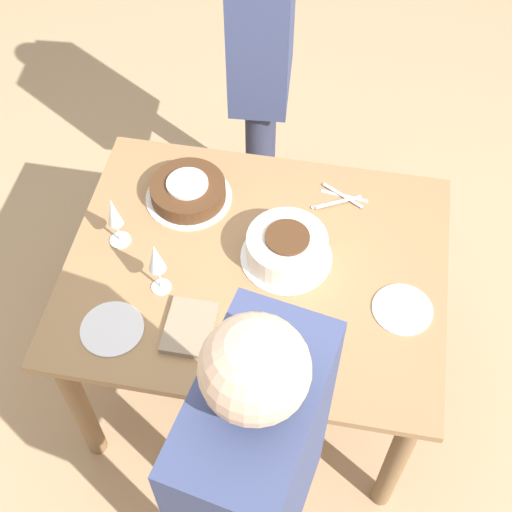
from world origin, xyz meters
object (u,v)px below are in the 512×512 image
at_px(wine_glass_far, 114,214).
at_px(person_cutting, 262,46).
at_px(cake_front_chocolate, 188,191).
at_px(person_watching, 255,486).
at_px(wine_glass_near, 156,259).
at_px(cake_center_white, 287,248).

xyz_separation_m(wine_glass_far, person_cutting, (-0.34, -0.83, 0.08)).
distance_m(cake_front_chocolate, person_watching, 1.16).
height_order(cake_front_chocolate, wine_glass_near, wine_glass_near).
xyz_separation_m(cake_center_white, cake_front_chocolate, (0.38, -0.20, -0.02)).
height_order(wine_glass_far, person_cutting, person_cutting).
bearing_deg(wine_glass_near, person_cutting, -98.68).
height_order(cake_center_white, cake_front_chocolate, cake_center_white).
height_order(cake_front_chocolate, wine_glass_far, wine_glass_far).
distance_m(cake_front_chocolate, wine_glass_far, 0.31).
distance_m(wine_glass_near, person_cutting, 1.01).
bearing_deg(cake_front_chocolate, cake_center_white, 152.42).
relative_size(wine_glass_near, person_watching, 0.13).
bearing_deg(wine_glass_near, cake_center_white, -153.21).
height_order(wine_glass_near, wine_glass_far, wine_glass_near).
bearing_deg(person_watching, cake_center_white, 14.07).
bearing_deg(person_cutting, cake_front_chocolate, -18.69).
distance_m(cake_center_white, person_cutting, 0.85).
relative_size(wine_glass_near, person_cutting, 0.14).
distance_m(cake_center_white, cake_front_chocolate, 0.43).
xyz_separation_m(cake_center_white, person_cutting, (0.22, -0.80, 0.16)).
relative_size(cake_front_chocolate, wine_glass_near, 1.37).
height_order(wine_glass_far, person_watching, person_watching).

